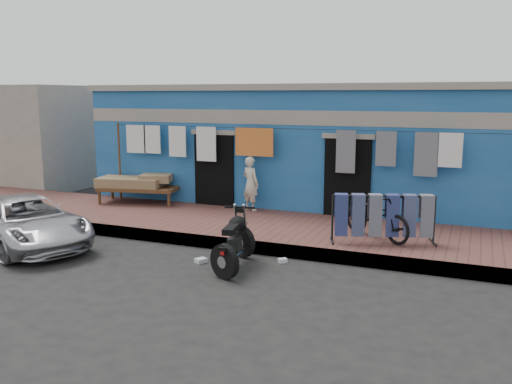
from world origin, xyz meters
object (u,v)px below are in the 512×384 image
at_px(jeans_rack, 383,218).
at_px(motorcycle, 234,239).
at_px(car, 25,221).
at_px(bicycle, 377,211).
at_px(seated_person, 251,184).
at_px(charpoy, 139,189).

bearing_deg(jeans_rack, motorcycle, -142.18).
bearing_deg(car, motorcycle, -61.42).
height_order(bicycle, jeans_rack, bicycle).
distance_m(car, seated_person, 5.21).
xyz_separation_m(seated_person, bicycle, (3.38, -1.50, -0.11)).
bearing_deg(bicycle, charpoy, 114.42).
xyz_separation_m(charpoy, jeans_rack, (6.69, -1.56, 0.13)).
relative_size(car, jeans_rack, 1.81).
xyz_separation_m(bicycle, charpoy, (-6.52, 1.28, -0.20)).
distance_m(seated_person, bicycle, 3.70).
bearing_deg(motorcycle, jeans_rack, 27.21).
relative_size(bicycle, charpoy, 0.74).
distance_m(car, charpoy, 3.74).
height_order(seated_person, jeans_rack, seated_person).
distance_m(motorcycle, jeans_rack, 2.98).
height_order(car, charpoy, car).
distance_m(charpoy, jeans_rack, 6.87).
height_order(car, bicycle, bicycle).
relative_size(seated_person, motorcycle, 0.80).
bearing_deg(motorcycle, car, 173.71).
xyz_separation_m(motorcycle, jeans_rack, (2.35, 1.82, 0.22)).
bearing_deg(motorcycle, charpoy, 131.51).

